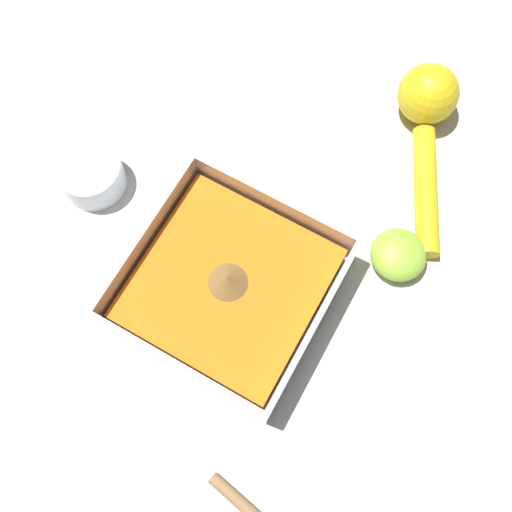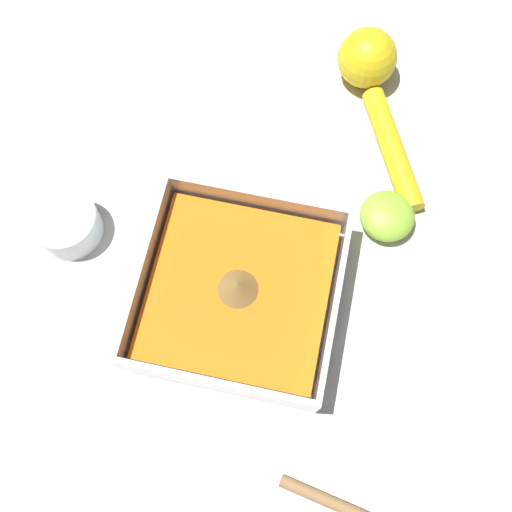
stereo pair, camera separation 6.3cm
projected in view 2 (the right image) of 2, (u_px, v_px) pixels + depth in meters
name	position (u px, v px, depth m)	size (l,w,h in m)	color
ground_plane	(218.00, 276.00, 0.65)	(4.00, 4.00, 0.00)	beige
square_dish	(239.00, 293.00, 0.62)	(0.20, 0.20, 0.06)	silver
spice_bowl	(67.00, 224.00, 0.65)	(0.07, 0.07, 0.04)	silver
lemon_squeezer	(373.00, 79.00, 0.70)	(0.13, 0.21, 0.07)	yellow
lemon_half	(387.00, 216.00, 0.66)	(0.06, 0.06, 0.03)	#93CC38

